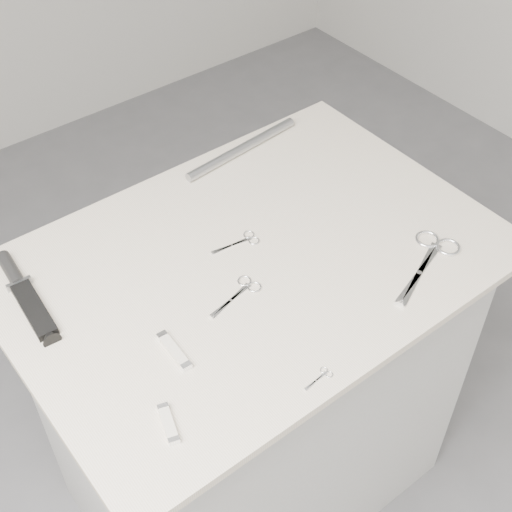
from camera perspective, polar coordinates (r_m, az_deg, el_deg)
ground at (r=2.20m, az=-0.18°, el=-17.43°), size 4.00×4.00×0.01m
plinth at (r=1.82m, az=-0.21°, el=-10.70°), size 0.90×0.60×0.90m
display_board at (r=1.46m, az=-0.26°, el=-0.40°), size 1.00×0.70×0.02m
large_shears at (r=1.50m, az=13.84°, el=0.19°), size 0.22×0.13×0.01m
embroidery_scissors_a at (r=1.39m, az=-1.17°, el=-2.82°), size 0.13×0.06×0.00m
embroidery_scissors_b at (r=1.49m, az=-1.12°, el=1.18°), size 0.11×0.05×0.00m
tiny_scissors at (r=1.26m, az=5.20°, el=-9.61°), size 0.06×0.03×0.00m
sheathed_knife at (r=1.45m, az=-18.14°, el=-2.63°), size 0.06×0.25×0.03m
pocket_knife_a at (r=1.30m, az=-6.58°, el=-7.53°), size 0.02×0.10×0.01m
pocket_knife_b at (r=1.21m, az=-7.02°, el=-13.19°), size 0.04×0.08×0.01m
metal_rail at (r=1.72m, az=-1.13°, el=8.59°), size 0.33×0.05×0.02m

